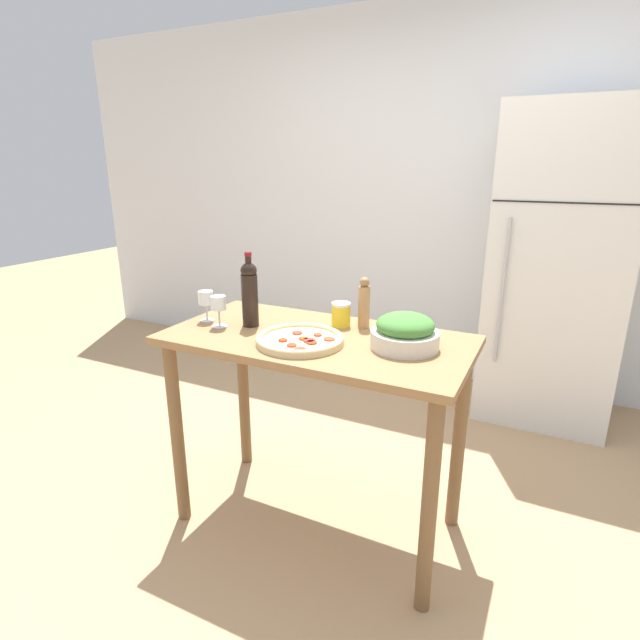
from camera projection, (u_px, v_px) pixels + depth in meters
name	position (u px, v px, depth m)	size (l,w,h in m)	color
ground_plane	(317.00, 519.00, 2.28)	(14.00, 14.00, 0.00)	tan
wall_back	(438.00, 201.00, 3.53)	(6.40, 0.06, 2.60)	silver
refrigerator	(557.00, 270.00, 2.99)	(0.76, 0.64, 1.88)	silver
prep_counter	(317.00, 370.00, 2.06)	(1.23, 0.62, 0.89)	olive
wine_bottle	(249.00, 293.00, 2.10)	(0.07, 0.07, 0.32)	black
wine_glass_near	(219.00, 305.00, 2.10)	(0.07, 0.07, 0.14)	silver
wine_glass_far	(206.00, 300.00, 2.18)	(0.07, 0.07, 0.14)	silver
pepper_mill	(364.00, 304.00, 2.09)	(0.05, 0.05, 0.22)	#AD7F51
salad_bowl	(405.00, 332.00, 1.87)	(0.26, 0.26, 0.14)	silver
homemade_pizza	(300.00, 340.00, 1.93)	(0.34, 0.34, 0.03)	#DBC189
salt_canister	(341.00, 314.00, 2.12)	(0.08, 0.08, 0.10)	yellow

